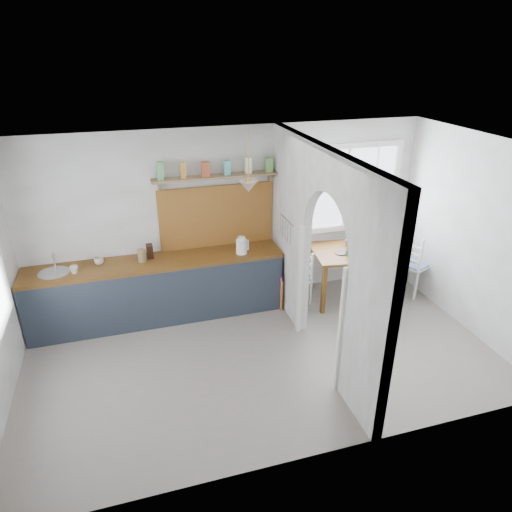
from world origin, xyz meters
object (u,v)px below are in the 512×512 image
object	(u,v)px
chair_left	(295,278)
vase	(351,240)
dining_table	(354,274)
chair_right	(414,262)
kettle	(242,245)

from	to	relation	value
chair_left	vase	world-z (taller)	vase
dining_table	vase	distance (m)	0.53
dining_table	chair_right	bearing A→B (deg)	3.47
kettle	vase	size ratio (longest dim) A/B	1.44
dining_table	vase	xyz separation A→B (m)	(-0.00, 0.20, 0.49)
chair_right	vase	bearing A→B (deg)	51.93
chair_left	dining_table	bearing A→B (deg)	67.54
dining_table	chair_right	xyz separation A→B (m)	(0.99, -0.07, 0.10)
vase	chair_right	bearing A→B (deg)	-15.37
dining_table	chair_left	distance (m)	0.94
chair_right	vase	xyz separation A→B (m)	(-0.99, 0.27, 0.39)
kettle	vase	bearing A→B (deg)	-6.65
chair_left	kettle	bearing A→B (deg)	-114.61
dining_table	chair_left	world-z (taller)	chair_left
vase	dining_table	bearing A→B (deg)	-89.94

